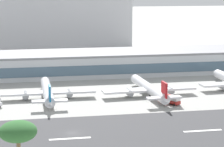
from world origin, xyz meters
The scene contains 10 objects.
ground_plane centered at (0.00, 0.00, 0.00)m, with size 1400.00×1400.00×0.00m, color #9E9E99.
runway_strip centered at (0.00, -5.00, 0.04)m, with size 800.00×43.33×0.08m, color #38383A.
runway_centreline_dash_4 centered at (-0.95, -5.00, 0.09)m, with size 12.00×1.20×0.01m, color white.
runway_centreline_dash_5 centered at (39.08, -5.00, 0.09)m, with size 12.00×1.20×0.01m, color white.
terminal_building centered at (13.65, 89.24, 5.46)m, with size 199.85×28.31×10.92m.
distant_hotel_block centered at (-8.66, 196.97, 23.19)m, with size 137.99×25.91×46.38m, color #BCBCC1.
airliner_blue_tail_gate_1 centered at (-5.00, 42.46, 2.82)m, with size 36.81×42.36×8.84m.
airliner_red_tail_gate_2 centered at (34.66, 39.85, 2.88)m, with size 37.61×43.30×9.03m.
service_box_truck_2 centered at (39.67, 26.80, 1.79)m, with size 4.87×6.43×3.25m.
palm_tree_3 centered at (-14.49, -45.20, 15.58)m, with size 7.39×7.39×17.96m.
Camera 1 is at (-12.36, -133.47, 44.18)m, focal length 75.50 mm.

